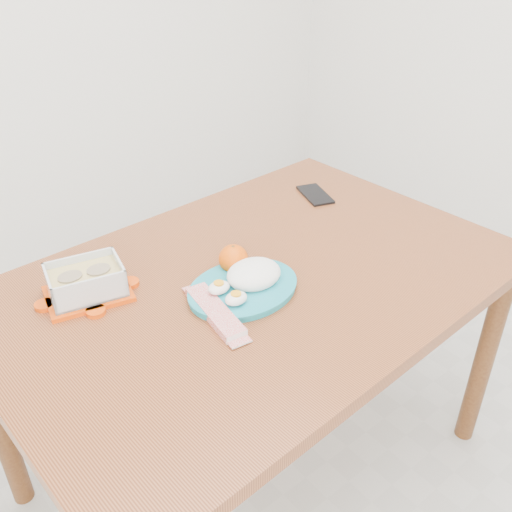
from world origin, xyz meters
TOP-DOWN VIEW (x-y plane):
  - ground at (0.00, 0.00)m, footprint 3.50×3.50m
  - dining_table at (0.01, 0.15)m, footprint 1.40×0.97m
  - food_container at (-0.37, 0.34)m, footprint 0.23×0.19m
  - orange_fruit at (-0.02, 0.20)m, footprint 0.08×0.08m
  - rice_plate at (-0.05, 0.11)m, footprint 0.29×0.29m
  - candy_bar at (-0.17, 0.08)m, footprint 0.09×0.22m
  - smartphone at (0.46, 0.38)m, footprint 0.12×0.16m

SIDE VIEW (x-z plane):
  - ground at x=0.00m, z-range 0.00..0.00m
  - dining_table at x=0.01m, z-range 0.29..1.04m
  - smartphone at x=0.46m, z-range 0.75..0.76m
  - candy_bar at x=-0.17m, z-range 0.75..0.77m
  - rice_plate at x=-0.05m, z-range 0.74..0.81m
  - orange_fruit at x=-0.02m, z-range 0.75..0.83m
  - food_container at x=-0.37m, z-range 0.75..0.83m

